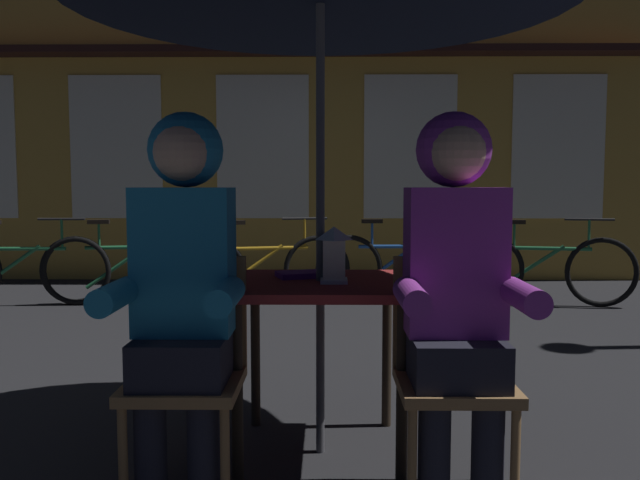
# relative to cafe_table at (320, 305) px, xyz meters

# --- Properties ---
(ground_plane) EXTENTS (60.00, 60.00, 0.00)m
(ground_plane) POSITION_rel_cafe_table_xyz_m (0.00, 0.00, -0.64)
(ground_plane) COLOR #232326
(cafe_table) EXTENTS (0.72, 0.72, 0.74)m
(cafe_table) POSITION_rel_cafe_table_xyz_m (0.00, 0.00, 0.00)
(cafe_table) COLOR maroon
(cafe_table) RESTS_ON ground_plane
(lantern) EXTENTS (0.11, 0.11, 0.23)m
(lantern) POSITION_rel_cafe_table_xyz_m (0.06, -0.06, 0.22)
(lantern) COLOR white
(lantern) RESTS_ON cafe_table
(chair_left) EXTENTS (0.40, 0.40, 0.87)m
(chair_left) POSITION_rel_cafe_table_xyz_m (-0.48, -0.37, -0.15)
(chair_left) COLOR olive
(chair_left) RESTS_ON ground_plane
(chair_right) EXTENTS (0.40, 0.40, 0.87)m
(chair_right) POSITION_rel_cafe_table_xyz_m (0.48, -0.37, -0.15)
(chair_right) COLOR olive
(chair_right) RESTS_ON ground_plane
(person_left_hooded) EXTENTS (0.45, 0.56, 1.40)m
(person_left_hooded) POSITION_rel_cafe_table_xyz_m (-0.48, -0.43, 0.21)
(person_left_hooded) COLOR black
(person_left_hooded) RESTS_ON ground_plane
(person_right_hooded) EXTENTS (0.45, 0.56, 1.40)m
(person_right_hooded) POSITION_rel_cafe_table_xyz_m (0.48, -0.43, 0.21)
(person_right_hooded) COLOR black
(person_right_hooded) RESTS_ON ground_plane
(shopfront_building) EXTENTS (10.00, 0.93, 6.20)m
(shopfront_building) POSITION_rel_cafe_table_xyz_m (-0.74, 5.40, 2.45)
(shopfront_building) COLOR gold
(shopfront_building) RESTS_ON ground_plane
(bicycle_nearest) EXTENTS (1.68, 0.13, 0.84)m
(bicycle_nearest) POSITION_rel_cafe_table_xyz_m (-2.87, 3.37, -0.29)
(bicycle_nearest) COLOR black
(bicycle_nearest) RESTS_ON ground_plane
(bicycle_second) EXTENTS (1.66, 0.35, 0.84)m
(bicycle_second) POSITION_rel_cafe_table_xyz_m (-1.89, 3.53, -0.29)
(bicycle_second) COLOR black
(bicycle_second) RESTS_ON ground_plane
(bicycle_third) EXTENTS (1.65, 0.43, 0.84)m
(bicycle_third) POSITION_rel_cafe_table_xyz_m (-0.57, 3.43, -0.29)
(bicycle_third) COLOR black
(bicycle_third) RESTS_ON ground_plane
(bicycle_fourth) EXTENTS (1.68, 0.15, 0.84)m
(bicycle_fourth) POSITION_rel_cafe_table_xyz_m (0.75, 3.64, -0.29)
(bicycle_fourth) COLOR black
(bicycle_fourth) RESTS_ON ground_plane
(bicycle_fifth) EXTENTS (1.66, 0.38, 0.84)m
(bicycle_fifth) POSITION_rel_cafe_table_xyz_m (2.10, 3.45, -0.29)
(bicycle_fifth) COLOR black
(bicycle_fifth) RESTS_ON ground_plane
(book) EXTENTS (0.23, 0.20, 0.02)m
(book) POSITION_rel_cafe_table_xyz_m (-0.09, 0.10, 0.11)
(book) COLOR #661E7A
(book) RESTS_ON cafe_table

